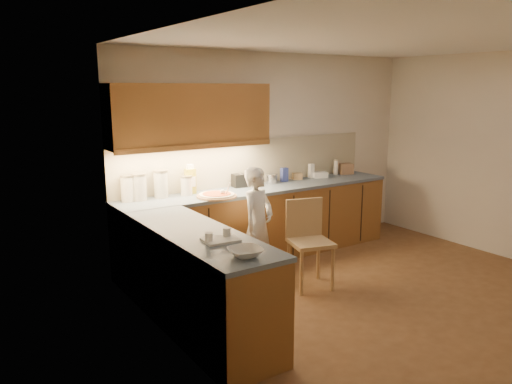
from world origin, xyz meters
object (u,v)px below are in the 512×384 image
Objects in this scene: wooden_chair at (308,236)px; oil_jug at (190,180)px; toaster at (243,180)px; child at (258,225)px; pizza_on_board at (217,195)px.

oil_jug is (-0.82, 1.19, 0.53)m from wooden_chair.
oil_jug is 1.28× the size of toaster.
child reaches higher than wooden_chair.
pizza_on_board is at bearing -140.40° from toaster.
child is at bearing -60.42° from oil_jug.
child is 0.58m from wooden_chair.
child reaches higher than oil_jug.
child reaches higher than pizza_on_board.
pizza_on_board reaches higher than toaster.
pizza_on_board reaches higher than wooden_chair.
oil_jug reaches higher than wooden_chair.
wooden_chair is at bearing -55.34° from oil_jug.
oil_jug is at bearing 96.41° from child.
toaster is at bearing 109.77° from wooden_chair.
wooden_chair is at bearing -52.34° from pizza_on_board.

